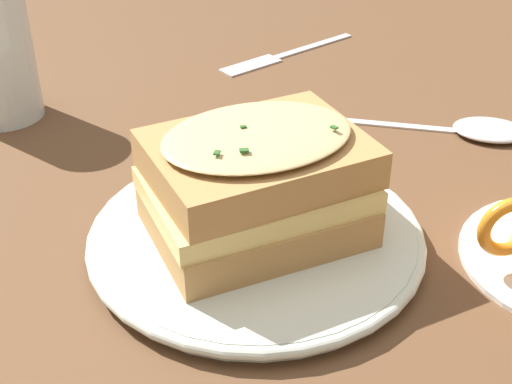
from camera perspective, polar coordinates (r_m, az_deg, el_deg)
ground_plane at (r=0.48m, az=-1.77°, el=-4.40°), size 2.40×2.40×0.00m
dinner_plate at (r=0.48m, az=0.00°, el=-3.63°), size 0.23×0.23×0.01m
sandwich at (r=0.46m, az=0.05°, el=0.74°), size 0.15×0.17×0.07m
fork at (r=0.77m, az=1.54°, el=10.74°), size 0.04×0.18×0.00m
spoon at (r=0.65m, az=17.37°, el=4.82°), size 0.17×0.12×0.01m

